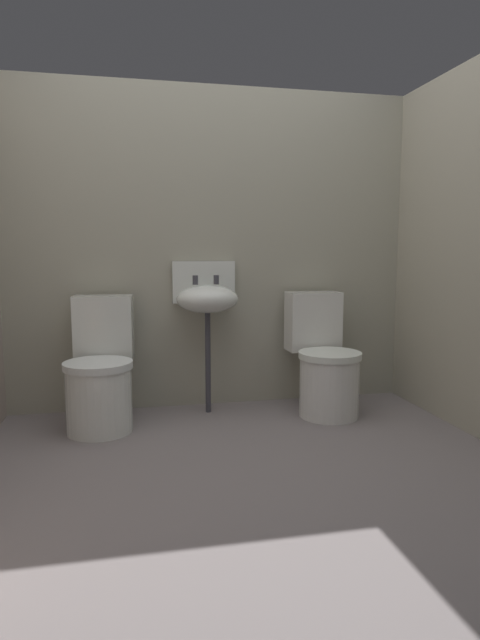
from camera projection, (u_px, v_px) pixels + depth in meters
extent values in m
cube|color=slate|center=(252.00, 478.00, 2.60)|extent=(3.11, 2.74, 0.08)
cube|color=#A09E8B|center=(212.00, 250.00, 3.64)|extent=(3.11, 0.10, 2.13)
cylinder|color=silver|center=(99.00, 400.00, 3.13)|extent=(0.41, 0.41, 0.38)
cylinder|color=silver|center=(98.00, 365.00, 3.10)|extent=(0.43, 0.43, 0.04)
cube|color=silver|center=(104.00, 327.00, 3.37)|extent=(0.37, 0.21, 0.40)
cylinder|color=silver|center=(329.00, 387.00, 3.42)|extent=(0.39, 0.39, 0.38)
cylinder|color=silver|center=(330.00, 355.00, 3.40)|extent=(0.41, 0.41, 0.04)
cube|color=silver|center=(313.00, 321.00, 3.66)|extent=(0.36, 0.19, 0.40)
cylinder|color=#3B3B43|center=(208.00, 363.00, 3.49)|extent=(0.04, 0.04, 0.66)
ellipsoid|color=silver|center=(207.00, 299.00, 3.44)|extent=(0.40, 0.32, 0.18)
cube|color=silver|center=(204.00, 282.00, 3.59)|extent=(0.42, 0.04, 0.28)
cylinder|color=#3B3B43|center=(195.00, 280.00, 3.47)|extent=(0.04, 0.04, 0.06)
cylinder|color=#3B3B43|center=(217.00, 280.00, 3.50)|extent=(0.04, 0.04, 0.06)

